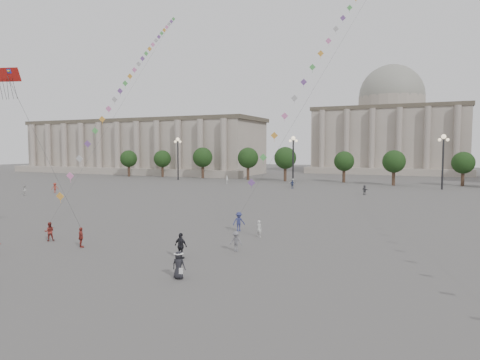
% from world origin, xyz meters
% --- Properties ---
extents(ground, '(360.00, 360.00, 0.00)m').
position_xyz_m(ground, '(0.00, 0.00, 0.00)').
color(ground, '#514E4C').
rests_on(ground, ground).
extents(hall_west, '(84.00, 26.22, 17.20)m').
position_xyz_m(hall_west, '(-75.00, 93.89, 8.43)').
color(hall_west, gray).
rests_on(hall_west, ground).
extents(hall_central, '(48.30, 34.30, 35.50)m').
position_xyz_m(hall_central, '(0.00, 129.22, 14.23)').
color(hall_central, gray).
rests_on(hall_central, ground).
extents(tree_row, '(137.12, 5.12, 8.00)m').
position_xyz_m(tree_row, '(0.00, 78.00, 5.39)').
color(tree_row, '#37261B').
rests_on(tree_row, ground).
extents(lamp_post_far_west, '(2.00, 0.90, 10.65)m').
position_xyz_m(lamp_post_far_west, '(-45.00, 70.00, 7.35)').
color(lamp_post_far_west, '#262628').
rests_on(lamp_post_far_west, ground).
extents(lamp_post_mid_west, '(2.00, 0.90, 10.65)m').
position_xyz_m(lamp_post_mid_west, '(-15.00, 70.00, 7.35)').
color(lamp_post_mid_west, '#262628').
rests_on(lamp_post_mid_west, ground).
extents(lamp_post_mid_east, '(2.00, 0.90, 10.65)m').
position_xyz_m(lamp_post_mid_east, '(15.00, 70.00, 7.35)').
color(lamp_post_mid_east, '#262628').
rests_on(lamp_post_mid_east, ground).
extents(person_crowd_0, '(1.01, 0.97, 1.69)m').
position_xyz_m(person_crowd_0, '(-12.02, 59.93, 0.84)').
color(person_crowd_0, navy).
rests_on(person_crowd_0, ground).
extents(person_crowd_1, '(0.95, 1.01, 1.64)m').
position_xyz_m(person_crowd_1, '(-50.06, 29.79, 0.82)').
color(person_crowd_1, beige).
rests_on(person_crowd_1, ground).
extents(person_crowd_2, '(1.28, 1.33, 1.82)m').
position_xyz_m(person_crowd_2, '(-48.37, 34.66, 0.91)').
color(person_crowd_2, maroon).
rests_on(person_crowd_2, ground).
extents(person_crowd_4, '(1.67, 1.48, 1.83)m').
position_xyz_m(person_crowd_4, '(-12.67, 62.44, 0.92)').
color(person_crowd_4, silver).
rests_on(person_crowd_4, ground).
extents(person_crowd_6, '(1.04, 0.62, 1.59)m').
position_xyz_m(person_crowd_6, '(-0.45, 8.47, 0.79)').
color(person_crowd_6, slate).
rests_on(person_crowd_6, ground).
extents(person_crowd_10, '(0.47, 0.68, 1.81)m').
position_xyz_m(person_crowd_10, '(-28.96, 65.19, 0.90)').
color(person_crowd_10, silver).
rests_on(person_crowd_10, ground).
extents(person_crowd_12, '(1.44, 1.47, 1.68)m').
position_xyz_m(person_crowd_12, '(2.68, 54.46, 0.84)').
color(person_crowd_12, '#5F5E63').
rests_on(person_crowd_12, ground).
extents(person_crowd_13, '(0.65, 0.55, 1.52)m').
position_xyz_m(person_crowd_13, '(-0.83, 14.25, 0.76)').
color(person_crowd_13, silver).
rests_on(person_crowd_13, ground).
extents(tourist_0, '(1.02, 0.87, 1.65)m').
position_xyz_m(tourist_0, '(-12.38, 4.53, 0.82)').
color(tourist_0, maroon).
rests_on(tourist_0, ground).
extents(tourist_4, '(1.17, 0.65, 1.88)m').
position_xyz_m(tourist_4, '(-3.19, 4.89, 0.94)').
color(tourist_4, black).
rests_on(tourist_4, ground).
extents(kite_flyer_0, '(0.99, 1.00, 1.63)m').
position_xyz_m(kite_flyer_0, '(-16.74, 5.28, 0.82)').
color(kite_flyer_0, maroon).
rests_on(kite_flyer_0, ground).
extents(kite_flyer_1, '(1.35, 1.32, 1.86)m').
position_xyz_m(kite_flyer_1, '(-3.63, 15.98, 0.93)').
color(kite_flyer_1, navy).
rests_on(kite_flyer_1, ground).
extents(hat_person, '(0.89, 0.63, 1.71)m').
position_xyz_m(hat_person, '(-0.73, 0.73, 0.89)').
color(hat_person, black).
rests_on(hat_person, ground).
extents(dragon_kite, '(3.66, 1.68, 13.33)m').
position_xyz_m(dragon_kite, '(-17.38, 2.36, 12.98)').
color(dragon_kite, '#AB1712').
rests_on(dragon_kite, ground).
extents(kite_train_west, '(19.52, 48.23, 63.00)m').
position_xyz_m(kite_train_west, '(-26.87, 31.19, 19.84)').
color(kite_train_west, '#3F3F3F').
rests_on(kite_train_west, ground).
extents(kite_train_mid, '(13.18, 48.38, 71.33)m').
position_xyz_m(kite_train_mid, '(3.06, 41.89, 28.76)').
color(kite_train_mid, '#3F3F3F').
rests_on(kite_train_mid, ground).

